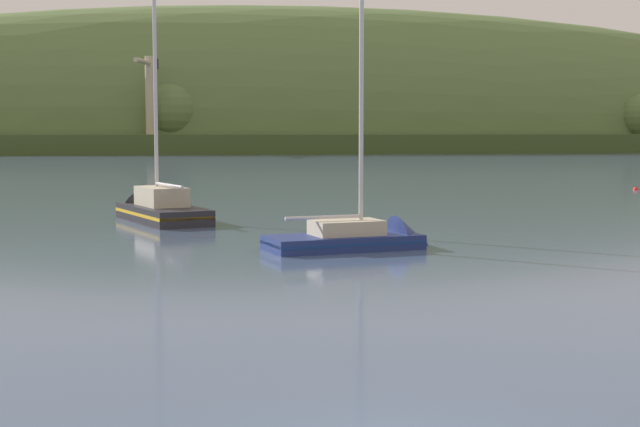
{
  "coord_description": "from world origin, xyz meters",
  "views": [
    {
      "loc": [
        -2.81,
        -12.74,
        4.75
      ],
      "look_at": [
        2.9,
        30.48,
        0.85
      ],
      "focal_mm": 52.64,
      "sensor_mm": 36.0,
      "label": 1
    }
  ],
  "objects_px": {
    "sailboat_midwater_white": "(365,244)",
    "mooring_buoy_off_fishing_boat": "(636,190)",
    "sailboat_near_mooring": "(157,213)",
    "dockside_crane": "(150,108)"
  },
  "relations": [
    {
      "from": "dockside_crane",
      "to": "mooring_buoy_off_fishing_boat",
      "type": "relative_size",
      "value": 35.82
    },
    {
      "from": "mooring_buoy_off_fishing_boat",
      "to": "sailboat_near_mooring",
      "type": "bearing_deg",
      "value": -150.88
    },
    {
      "from": "dockside_crane",
      "to": "sailboat_midwater_white",
      "type": "height_order",
      "value": "dockside_crane"
    },
    {
      "from": "sailboat_midwater_white",
      "to": "mooring_buoy_off_fishing_boat",
      "type": "xyz_separation_m",
      "value": [
        27.9,
        33.46,
        -0.19
      ]
    },
    {
      "from": "mooring_buoy_off_fishing_boat",
      "to": "sailboat_midwater_white",
      "type": "bearing_deg",
      "value": -129.83
    },
    {
      "from": "sailboat_midwater_white",
      "to": "mooring_buoy_off_fishing_boat",
      "type": "relative_size",
      "value": 20.74
    },
    {
      "from": "dockside_crane",
      "to": "sailboat_near_mooring",
      "type": "xyz_separation_m",
      "value": [
        6.83,
        -136.62,
        -8.64
      ]
    },
    {
      "from": "sailboat_near_mooring",
      "to": "mooring_buoy_off_fishing_boat",
      "type": "height_order",
      "value": "sailboat_near_mooring"
    },
    {
      "from": "sailboat_midwater_white",
      "to": "mooring_buoy_off_fishing_boat",
      "type": "distance_m",
      "value": 43.56
    },
    {
      "from": "dockside_crane",
      "to": "sailboat_near_mooring",
      "type": "bearing_deg",
      "value": 14.79
    }
  ]
}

